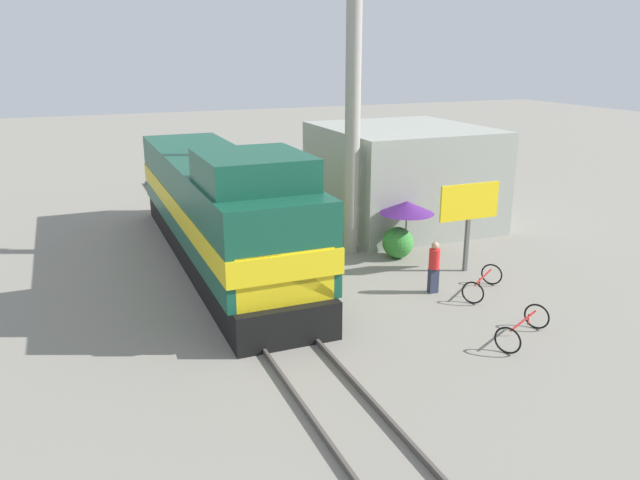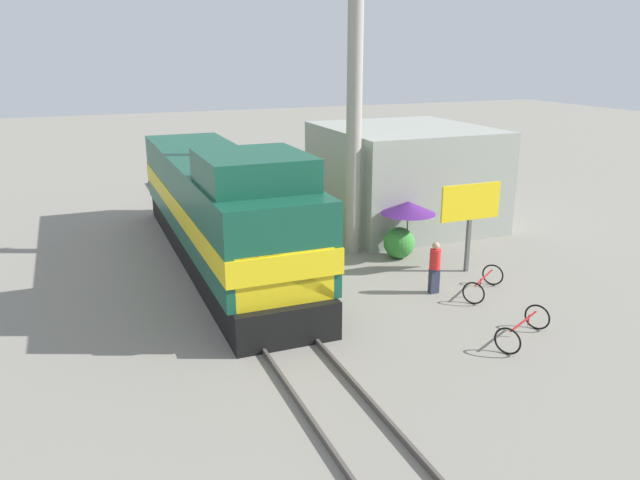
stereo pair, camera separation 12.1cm
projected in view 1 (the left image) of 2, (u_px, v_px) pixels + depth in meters
The scene contains 12 objects.
ground_plane at pixel (255, 303), 18.76m from camera, with size 120.00×120.00×0.00m, color gray.
rail_near at pixel (232, 305), 18.47m from camera, with size 0.08×38.18×0.15m, color #4C4742.
rail_far at pixel (278, 298), 18.99m from camera, with size 0.08×38.18×0.15m, color #4C4742.
locomotive at pixel (221, 210), 21.60m from camera, with size 3.13×15.05×4.57m.
utility_pole at pixel (353, 96), 21.84m from camera, with size 1.80×0.55×11.42m.
vendor_umbrella at pixel (407, 207), 22.41m from camera, with size 1.99×1.99×2.10m.
billboard_sign at pixel (469, 206), 20.85m from camera, with size 2.26×0.12×3.06m.
shrub_cluster at pixel (398, 243), 22.71m from camera, with size 1.14×1.14×1.14m, color #388C38.
person_bystander at pixel (434, 265), 19.34m from camera, with size 0.34×0.34×1.66m.
bicycle at pixel (483, 283), 19.41m from camera, with size 1.96×1.68×0.70m.
bicycle_spare at pixel (523, 327), 16.29m from camera, with size 2.06×1.54×0.72m.
building_block_distant at pixel (401, 176), 26.88m from camera, with size 6.46×6.87×4.19m, color #999E93.
Camera 1 is at (-4.81, -16.79, 7.36)m, focal length 35.00 mm.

